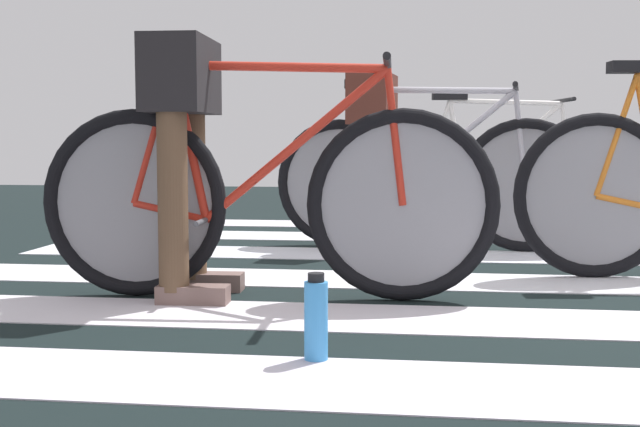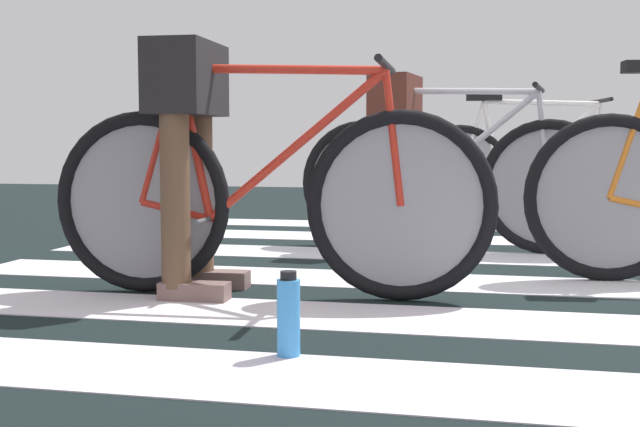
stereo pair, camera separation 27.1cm
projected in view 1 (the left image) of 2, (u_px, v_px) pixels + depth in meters
ground at (571, 290)px, 3.29m from camera, size 18.00×14.00×0.02m
crosswalk_markings at (588, 301)px, 3.01m from camera, size 5.43×5.75×0.00m
bicycle_1_of_4 at (265, 197)px, 3.05m from camera, size 1.74×0.52×0.93m
cyclist_1_of_4 at (183, 131)px, 3.05m from camera, size 0.32×0.42×0.98m
bicycle_3_of_4 at (429, 179)px, 4.45m from camera, size 1.73×0.52×0.93m
cyclist_3_of_4 at (373, 136)px, 4.50m from camera, size 0.35×0.43×0.96m
bicycle_4_of_4 at (497, 170)px, 5.77m from camera, size 1.73×0.53×0.93m
water_bottle at (316, 319)px, 2.20m from camera, size 0.06×0.06×0.24m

